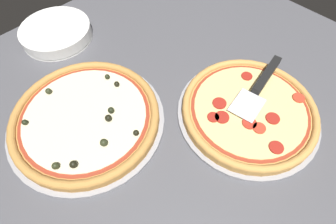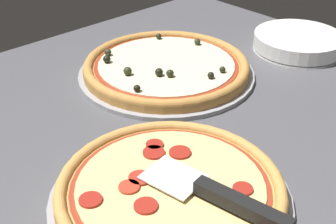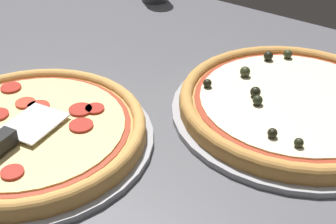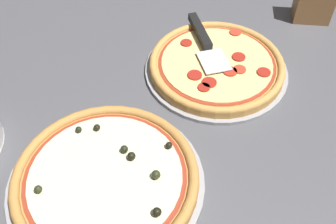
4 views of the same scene
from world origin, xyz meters
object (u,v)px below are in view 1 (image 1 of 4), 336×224
at_px(pizza_front, 249,110).
at_px(serving_spatula, 263,80).
at_px(pizza_back, 85,117).
at_px(plate_stack, 56,33).

xyz_separation_m(pizza_front, serving_spatula, (0.02, -0.09, 0.02)).
bearing_deg(pizza_front, pizza_back, 47.90).
xyz_separation_m(pizza_front, plate_stack, (0.62, 0.19, -0.00)).
bearing_deg(pizza_back, plate_stack, -20.10).
distance_m(pizza_back, serving_spatula, 0.47).
height_order(pizza_back, serving_spatula, serving_spatula).
bearing_deg(pizza_back, pizza_front, -132.10).
relative_size(pizza_front, pizza_back, 0.92).
height_order(pizza_front, plate_stack, plate_stack).
bearing_deg(plate_stack, pizza_front, -163.27).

